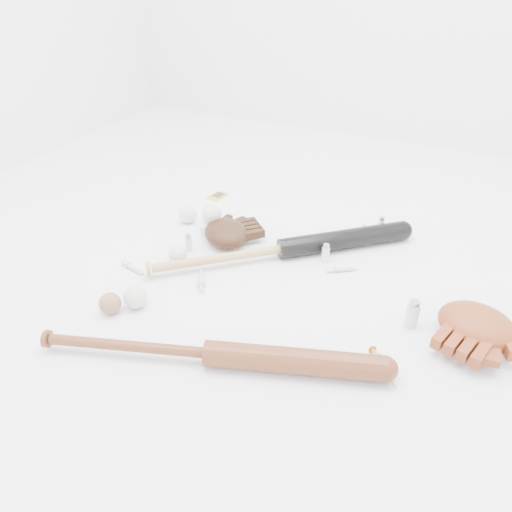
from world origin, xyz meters
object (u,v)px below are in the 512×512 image
at_px(glove_dark, 226,233).
at_px(pedestal, 212,227).
at_px(bat_wood, 209,353).
at_px(bat_dark, 282,249).

relative_size(glove_dark, pedestal, 2.85).
xyz_separation_m(bat_wood, pedestal, (-0.34, 0.62, -0.01)).
distance_m(bat_dark, bat_wood, 0.57).
relative_size(bat_dark, pedestal, 12.63).
relative_size(bat_dark, bat_wood, 1.03).
distance_m(bat_wood, pedestal, 0.70).
distance_m(bat_wood, glove_dark, 0.63).
relative_size(bat_wood, glove_dark, 4.29).
relative_size(bat_dark, glove_dark, 4.43).
bearing_deg(bat_dark, bat_wood, -128.53).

